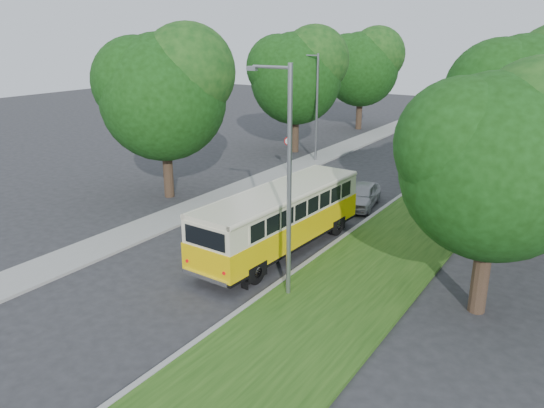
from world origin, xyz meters
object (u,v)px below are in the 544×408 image
Objects in this scene: vintage_bus at (280,220)px; lamppost_far at (316,104)px; lamppost_near at (287,176)px; car_silver at (362,195)px; car_white at (420,167)px; car_grey at (448,133)px; car_blue at (433,146)px.

lamppost_far is at bearing 116.48° from vintage_bus.
lamppost_near is 2.16× the size of car_silver.
lamppost_far is at bearing 115.71° from lamppost_near.
lamppost_near is 2.14× the size of car_white.
vintage_bus is at bearing -74.75° from car_grey.
lamppost_near is 1.51× the size of car_blue.
car_silver is at bearing -68.91° from car_blue.
car_grey is at bearing 95.19° from lamppost_near.
lamppost_near reaches higher than car_white.
car_white is 6.14m from car_blue.
car_grey is at bearing 99.44° from car_white.
lamppost_far reaches higher than car_blue.
lamppost_near reaches higher than car_silver.
lamppost_near is at bearing -70.65° from car_grey.
car_white is 0.73× the size of car_grey.
car_blue is at bearing 81.79° from car_silver.
car_white is at bearing 0.67° from lamppost_far.
lamppost_far reaches higher than car_white.
car_blue is (-2.20, 24.65, -3.60)m from lamppost_near.
car_blue reaches higher than car_silver.
car_blue is (-0.38, 13.92, 0.14)m from car_silver.
lamppost_far is 11.08m from car_silver.
vintage_bus is (6.63, -15.25, -2.73)m from lamppost_far.
vintage_bus reaches higher than car_white.
lamppost_far is 2.03× the size of car_silver.
car_grey is at bearing 94.07° from vintage_bus.
vintage_bus is at bearing 125.01° from lamppost_near.
lamppost_far is 9.70m from car_blue.
lamppost_far is at bearing -117.96° from car_blue.
car_blue is (0.08, 21.40, -0.62)m from vintage_bus.
car_silver reaches higher than car_white.
lamppost_near reaches higher than lamppost_far.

